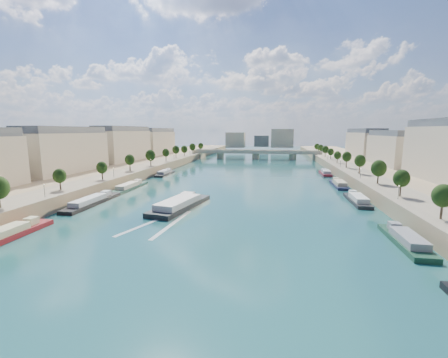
% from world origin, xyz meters
% --- Properties ---
extents(ground, '(700.00, 700.00, 0.00)m').
position_xyz_m(ground, '(0.00, 100.00, 0.00)').
color(ground, '#0D363B').
rests_on(ground, ground).
extents(quay_left, '(44.00, 520.00, 5.00)m').
position_xyz_m(quay_left, '(-72.00, 100.00, 2.50)').
color(quay_left, '#9E8460').
rests_on(quay_left, ground).
extents(quay_right, '(44.00, 520.00, 5.00)m').
position_xyz_m(quay_right, '(72.00, 100.00, 2.50)').
color(quay_right, '#9E8460').
rests_on(quay_right, ground).
extents(pave_left, '(14.00, 520.00, 0.10)m').
position_xyz_m(pave_left, '(-57.00, 100.00, 5.05)').
color(pave_left, gray).
rests_on(pave_left, quay_left).
extents(pave_right, '(14.00, 520.00, 0.10)m').
position_xyz_m(pave_right, '(57.00, 100.00, 5.05)').
color(pave_right, gray).
rests_on(pave_right, quay_right).
extents(trees_left, '(4.80, 268.80, 8.26)m').
position_xyz_m(trees_left, '(-55.00, 102.00, 10.48)').
color(trees_left, '#382B1E').
rests_on(trees_left, ground).
extents(trees_right, '(4.80, 268.80, 8.26)m').
position_xyz_m(trees_right, '(55.00, 110.00, 10.48)').
color(trees_right, '#382B1E').
rests_on(trees_right, ground).
extents(lamps_left, '(0.36, 200.36, 4.28)m').
position_xyz_m(lamps_left, '(-52.50, 90.00, 7.78)').
color(lamps_left, black).
rests_on(lamps_left, ground).
extents(lamps_right, '(0.36, 200.36, 4.28)m').
position_xyz_m(lamps_right, '(52.50, 105.00, 7.78)').
color(lamps_right, black).
rests_on(lamps_right, ground).
extents(buildings_left, '(16.00, 226.00, 23.20)m').
position_xyz_m(buildings_left, '(-85.00, 112.00, 16.45)').
color(buildings_left, '#C0AC93').
rests_on(buildings_left, ground).
extents(buildings_right, '(16.00, 226.00, 23.20)m').
position_xyz_m(buildings_right, '(85.00, 112.00, 16.45)').
color(buildings_right, '#C0AC93').
rests_on(buildings_right, ground).
extents(skyline, '(79.00, 42.00, 22.00)m').
position_xyz_m(skyline, '(3.19, 319.52, 14.66)').
color(skyline, '#C0AC93').
rests_on(skyline, ground).
extents(bridge, '(112.00, 12.00, 8.15)m').
position_xyz_m(bridge, '(0.00, 217.70, 5.08)').
color(bridge, '#C1B79E').
rests_on(bridge, ground).
extents(tour_barge, '(13.99, 30.52, 4.00)m').
position_xyz_m(tour_barge, '(-14.11, 43.20, 1.14)').
color(tour_barge, black).
rests_on(tour_barge, ground).
extents(wake, '(12.60, 26.02, 0.04)m').
position_xyz_m(wake, '(-14.11, 26.64, 0.02)').
color(wake, silver).
rests_on(wake, ground).
extents(moored_barges_left, '(5.00, 160.15, 3.60)m').
position_xyz_m(moored_barges_left, '(-45.50, 40.96, 0.84)').
color(moored_barges_left, '#1A1D3A').
rests_on(moored_barges_left, ground).
extents(moored_barges_right, '(5.00, 161.46, 3.60)m').
position_xyz_m(moored_barges_right, '(45.50, 55.21, 0.84)').
color(moored_barges_right, black).
rests_on(moored_barges_right, ground).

